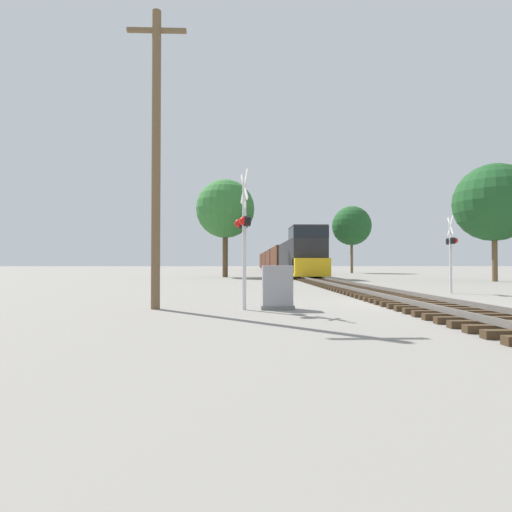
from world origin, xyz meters
TOP-DOWN VIEW (x-y plane):
  - ground_plane at (0.00, 0.00)m, footprint 400.00×400.00m
  - rail_track_bed at (0.00, -0.00)m, footprint 2.60×160.00m
  - freight_train at (0.00, 54.53)m, footprint 3.02×73.36m
  - crossing_signal_near at (-5.66, -1.59)m, footprint 0.50×1.01m
  - crossing_signal_far at (3.96, 4.69)m, footprint 0.52×1.01m
  - relay_cabinet at (-4.64, -1.46)m, footprint 0.99×0.61m
  - utility_pole at (-8.31, -1.31)m, footprint 1.80×0.27m
  - tree_far_right at (13.69, 16.65)m, footprint 5.96×5.96m
  - tree_mid_background at (-7.52, 27.07)m, footprint 5.94×5.94m
  - tree_deep_background at (9.97, 43.65)m, footprint 5.64×5.64m

SIDE VIEW (x-z plane):
  - ground_plane at x=0.00m, z-range 0.00..0.00m
  - rail_track_bed at x=0.00m, z-range -0.02..0.29m
  - relay_cabinet at x=-4.64m, z-range -0.01..1.30m
  - freight_train at x=0.00m, z-range -0.33..4.31m
  - crossing_signal_far at x=3.96m, z-range 0.40..3.98m
  - crossing_signal_near at x=-5.66m, z-range 0.35..4.48m
  - utility_pole at x=-8.31m, z-range 0.15..9.25m
  - tree_far_right at x=13.69m, z-range 1.54..10.62m
  - tree_deep_background at x=9.97m, z-range 2.00..11.68m
  - tree_mid_background at x=-7.52m, z-range 1.96..11.88m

